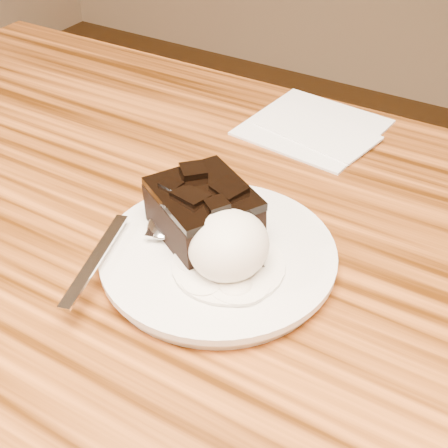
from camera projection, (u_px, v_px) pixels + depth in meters
The scene contains 10 objects.
plate at pixel (218, 257), 0.55m from camera, with size 0.21×0.21×0.02m, color silver.
brownie at pixel (203, 214), 0.55m from camera, with size 0.09×0.08×0.04m, color black.
ice_cream_scoop at pixel (229, 245), 0.51m from camera, with size 0.07×0.07×0.06m, color silver.
melt_puddle at pixel (228, 266), 0.53m from camera, with size 0.10×0.10×0.00m, color white.
spoon at pixel (165, 225), 0.56m from camera, with size 0.03×0.18×0.01m, color silver, non-canonical shape.
napkin at pixel (313, 126), 0.75m from camera, with size 0.15×0.15×0.01m, color white.
crumb_a at pixel (261, 268), 0.52m from camera, with size 0.01×0.01×0.00m, color black.
crumb_b at pixel (246, 257), 0.53m from camera, with size 0.01×0.01×0.00m, color black.
crumb_c at pixel (205, 237), 0.56m from camera, with size 0.01×0.00×0.00m, color black.
crumb_d at pixel (236, 259), 0.53m from camera, with size 0.01×0.01×0.00m, color black.
Camera 1 is at (0.24, -0.31, 1.12)m, focal length 48.98 mm.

